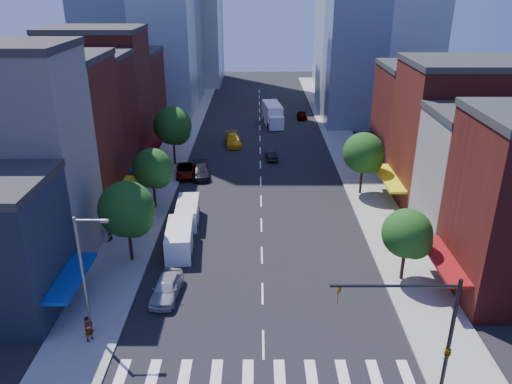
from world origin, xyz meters
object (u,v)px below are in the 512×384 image
at_px(pedestrian_near, 89,329).
at_px(pedestrian_far, 108,232).
at_px(parked_car_third, 186,171).
at_px(traffic_car_oncoming, 271,155).
at_px(parked_car_rear, 201,171).
at_px(parked_car_second, 183,231).
at_px(taxi, 233,140).
at_px(cargo_van_far, 188,213).
at_px(box_truck, 273,115).
at_px(parked_car_front, 167,288).
at_px(cargo_van_near, 179,240).
at_px(traffic_car_far, 302,115).

relative_size(pedestrian_near, pedestrian_far, 1.01).
bearing_deg(pedestrian_far, parked_car_third, 177.37).
bearing_deg(traffic_car_oncoming, parked_car_rear, 30.22).
height_order(parked_car_second, taxi, parked_car_second).
height_order(cargo_van_far, box_truck, box_truck).
height_order(box_truck, pedestrian_far, box_truck).
xyz_separation_m(parked_car_front, cargo_van_near, (0.01, 7.04, 0.37)).
bearing_deg(cargo_van_far, taxi, 79.64).
height_order(parked_car_rear, box_truck, box_truck).
height_order(taxi, box_truck, box_truck).
distance_m(parked_car_third, cargo_van_near, 19.27).
height_order(traffic_car_oncoming, pedestrian_far, pedestrian_far).
height_order(cargo_van_near, taxi, cargo_van_near).
relative_size(traffic_car_oncoming, box_truck, 0.44).
height_order(cargo_van_near, box_truck, box_truck).
bearing_deg(pedestrian_near, cargo_van_near, 15.13).
bearing_deg(cargo_van_near, traffic_car_far, 68.18).
distance_m(traffic_car_oncoming, box_truck, 18.32).
distance_m(parked_car_second, parked_car_rear, 16.35).
bearing_deg(cargo_van_far, cargo_van_near, -92.86).
bearing_deg(parked_car_second, pedestrian_near, -109.57).
bearing_deg(parked_car_front, cargo_van_near, 94.49).
height_order(traffic_car_far, pedestrian_far, pedestrian_far).
bearing_deg(cargo_van_far, pedestrian_near, -106.49).
xyz_separation_m(parked_car_second, pedestrian_near, (-4.39, -14.78, 0.27)).
height_order(parked_car_front, parked_car_rear, parked_car_front).
distance_m(cargo_van_near, traffic_car_far, 49.88).
xyz_separation_m(parked_car_rear, taxi, (3.43, 13.18, 0.04)).
distance_m(traffic_car_oncoming, traffic_car_far, 22.84).
bearing_deg(box_truck, pedestrian_far, -119.20).
relative_size(parked_car_second, cargo_van_far, 0.91).
relative_size(taxi, traffic_car_far, 1.31).
relative_size(cargo_van_near, cargo_van_far, 1.08).
xyz_separation_m(taxi, pedestrian_far, (-10.43, -30.17, 0.29)).
relative_size(parked_car_second, pedestrian_far, 2.66).
height_order(parked_car_second, parked_car_third, parked_car_second).
xyz_separation_m(traffic_car_far, pedestrian_near, (-19.43, -59.93, 0.38)).
relative_size(parked_car_front, parked_car_third, 0.96).
distance_m(parked_car_rear, box_truck, 26.88).
height_order(parked_car_rear, cargo_van_near, cargo_van_near).
distance_m(parked_car_second, parked_car_third, 16.87).
relative_size(cargo_van_far, taxi, 0.99).
xyz_separation_m(cargo_van_far, box_truck, (9.73, 37.99, 0.51)).
bearing_deg(parked_car_rear, cargo_van_near, -97.72).
bearing_deg(parked_car_third, taxi, 59.91).
relative_size(parked_car_third, cargo_van_near, 0.87).
relative_size(parked_car_second, taxi, 0.90).
bearing_deg(parked_car_front, box_truck, 83.74).
bearing_deg(parked_car_third, traffic_car_far, 51.96).
height_order(parked_car_second, parked_car_rear, parked_car_second).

